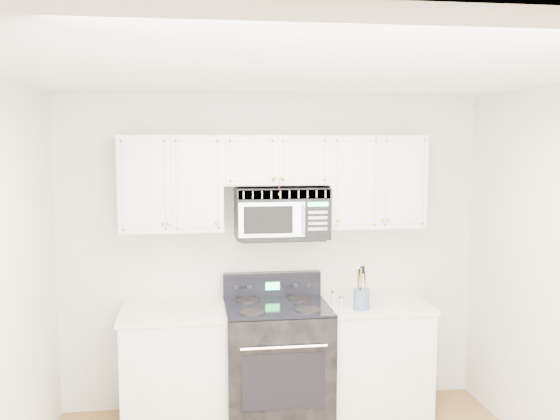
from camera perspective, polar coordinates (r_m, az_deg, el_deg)
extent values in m
cube|color=silver|center=(3.44, 3.15, 12.48)|extent=(3.50, 3.50, 0.01)
cube|color=silver|center=(5.24, -0.70, -3.85)|extent=(3.50, 0.01, 2.60)
cube|color=white|center=(5.12, -9.40, -14.17)|extent=(0.82, 0.63, 0.88)
cube|color=silver|center=(4.98, -9.50, -9.21)|extent=(0.86, 0.65, 0.04)
cube|color=black|center=(5.31, -9.31, -17.97)|extent=(0.82, 0.55, 0.10)
cube|color=white|center=(5.33, 8.58, -13.33)|extent=(0.82, 0.63, 0.88)
cube|color=silver|center=(5.19, 8.66, -8.55)|extent=(0.86, 0.65, 0.04)
cube|color=black|center=(5.50, 8.38, -17.02)|extent=(0.82, 0.55, 0.10)
cube|color=black|center=(5.12, -0.28, -13.84)|extent=(0.82, 0.70, 0.92)
cube|color=black|center=(4.80, 0.33, -15.41)|extent=(0.62, 0.01, 0.43)
cylinder|color=white|center=(4.68, 0.38, -12.46)|extent=(0.65, 0.02, 0.02)
cube|color=black|center=(4.98, -0.28, -8.82)|extent=(0.82, 0.70, 0.02)
cube|color=black|center=(5.25, -0.75, -6.85)|extent=(0.82, 0.08, 0.22)
cube|color=#1CE551|center=(5.21, -0.68, -6.97)|extent=(0.12, 0.00, 0.06)
cube|color=white|center=(4.96, -9.91, 2.41)|extent=(0.80, 0.33, 0.75)
cube|color=white|center=(5.17, 8.58, 2.60)|extent=(0.80, 0.33, 0.75)
cube|color=white|center=(4.99, -0.47, 4.60)|extent=(0.84, 0.33, 0.39)
sphere|color=gold|center=(4.80, -10.15, -1.27)|extent=(0.03, 0.03, 0.03)
sphere|color=gold|center=(4.80, -5.85, -1.20)|extent=(0.03, 0.03, 0.03)
sphere|color=gold|center=(4.93, 5.37, -0.99)|extent=(0.03, 0.03, 0.03)
sphere|color=gold|center=(5.03, 9.36, -0.90)|extent=(0.03, 0.03, 0.03)
sphere|color=gold|center=(4.81, -0.52, 2.92)|extent=(0.03, 0.03, 0.03)
sphere|color=gold|center=(4.81, 0.19, 2.92)|extent=(0.03, 0.03, 0.03)
cylinder|color=#AE2A19|center=(4.81, -0.07, 2.21)|extent=(0.01, 0.00, 0.12)
sphere|color=gold|center=(4.82, -0.07, 1.44)|extent=(0.04, 0.04, 0.04)
cube|color=black|center=(5.01, 0.13, -0.22)|extent=(0.74, 0.37, 0.41)
cube|color=beige|center=(4.82, 0.44, 1.43)|extent=(0.72, 0.01, 0.07)
cube|color=#B6B6CA|center=(4.81, -0.73, -0.90)|extent=(0.52, 0.01, 0.27)
cube|color=black|center=(4.80, -1.08, -0.92)|extent=(0.38, 0.01, 0.21)
cube|color=black|center=(4.87, 3.47, -0.82)|extent=(0.20, 0.01, 0.27)
cube|color=#1CE551|center=(4.85, 3.50, 0.53)|extent=(0.16, 0.00, 0.03)
cylinder|color=white|center=(4.82, 2.20, -0.90)|extent=(0.02, 0.02, 0.23)
cylinder|color=#485F7C|center=(4.95, 7.43, -8.09)|extent=(0.13, 0.13, 0.16)
cylinder|color=olive|center=(4.94, 7.84, -7.18)|extent=(0.01, 0.01, 0.28)
cylinder|color=black|center=(4.95, 7.16, -7.01)|extent=(0.01, 0.01, 0.30)
cylinder|color=olive|center=(4.89, 7.35, -7.06)|extent=(0.01, 0.01, 0.32)
cylinder|color=black|center=(4.94, 7.84, -7.18)|extent=(0.01, 0.01, 0.28)
cylinder|color=olive|center=(4.95, 7.15, -7.02)|extent=(0.01, 0.01, 0.30)
cylinder|color=black|center=(4.89, 7.36, -7.06)|extent=(0.01, 0.01, 0.32)
cylinder|color=#AFACC0|center=(5.11, 4.95, -8.00)|extent=(0.04, 0.04, 0.09)
cylinder|color=white|center=(5.10, 4.95, -7.43)|extent=(0.04, 0.04, 0.02)
cylinder|color=#AFACC0|center=(4.99, 5.64, -8.42)|extent=(0.04, 0.04, 0.08)
cylinder|color=white|center=(4.98, 5.64, -7.90)|extent=(0.04, 0.04, 0.01)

